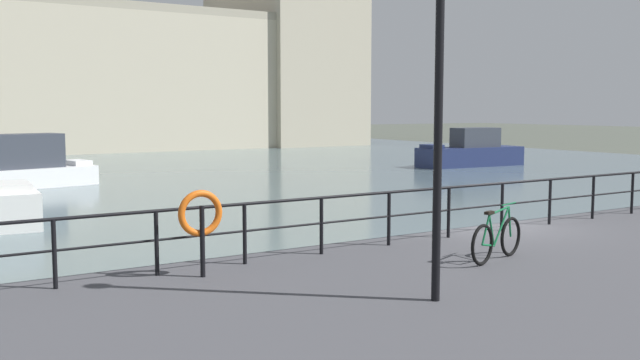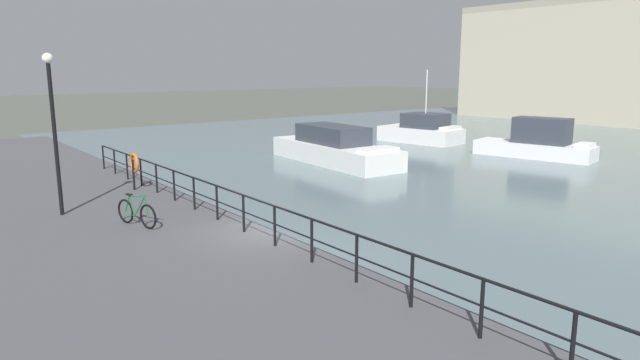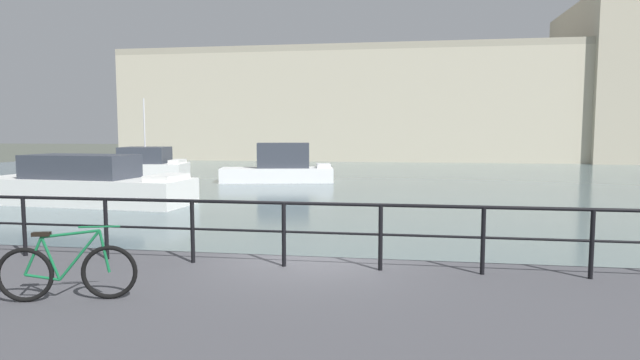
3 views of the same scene
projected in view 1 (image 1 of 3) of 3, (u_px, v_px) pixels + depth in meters
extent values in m
plane|color=#4C5147|center=(486.00, 268.00, 16.53)|extent=(240.00, 240.00, 0.00)
cube|color=slate|center=(112.00, 171.00, 41.89)|extent=(80.00, 60.00, 0.01)
cube|color=#C1B79E|center=(30.00, 83.00, 61.66)|extent=(60.94, 15.94, 11.80)
cube|color=#B2A891|center=(283.00, 62.00, 74.89)|extent=(10.33, 17.54, 17.18)
cube|color=white|center=(16.00, 178.00, 32.95)|extent=(7.44, 3.55, 0.91)
cube|color=#333842|center=(24.00, 151.00, 33.11)|extent=(3.54, 2.24, 1.60)
cube|color=white|center=(77.00, 163.00, 34.97)|extent=(1.14, 1.65, 0.24)
cube|color=white|center=(10.00, 187.00, 22.06)|extent=(1.31, 2.11, 0.24)
cube|color=navy|center=(470.00, 157.00, 45.36)|extent=(7.45, 2.54, 1.23)
cube|color=#333842|center=(475.00, 137.00, 45.42)|extent=(3.10, 1.70, 1.24)
cube|color=navy|center=(432.00, 146.00, 43.84)|extent=(0.98, 1.48, 0.24)
cylinder|color=black|center=(54.00, 254.00, 10.53)|extent=(0.07, 0.07, 1.05)
cylinder|color=black|center=(157.00, 243.00, 11.37)|extent=(0.07, 0.07, 1.05)
cylinder|color=black|center=(245.00, 234.00, 12.21)|extent=(0.07, 0.07, 1.05)
cylinder|color=black|center=(321.00, 226.00, 13.05)|extent=(0.07, 0.07, 1.05)
cylinder|color=black|center=(389.00, 219.00, 13.89)|extent=(0.07, 0.07, 1.05)
cylinder|color=black|center=(449.00, 213.00, 14.73)|extent=(0.07, 0.07, 1.05)
cylinder|color=black|center=(502.00, 207.00, 15.57)|extent=(0.07, 0.07, 1.05)
cylinder|color=black|center=(550.00, 202.00, 16.41)|extent=(0.07, 0.07, 1.05)
cylinder|color=black|center=(593.00, 197.00, 17.25)|extent=(0.07, 0.07, 1.05)
cylinder|color=black|center=(632.00, 193.00, 18.09)|extent=(0.07, 0.07, 1.05)
cylinder|color=black|center=(477.00, 185.00, 15.09)|extent=(23.61, 0.06, 0.06)
cylinder|color=black|center=(476.00, 207.00, 15.14)|extent=(23.61, 0.04, 0.04)
torus|color=black|center=(511.00, 236.00, 12.89)|extent=(0.71, 0.26, 0.72)
torus|color=black|center=(482.00, 245.00, 12.11)|extent=(0.71, 0.26, 0.72)
cylinder|color=#146638|center=(501.00, 226.00, 12.60)|extent=(0.54, 0.19, 0.66)
cylinder|color=#146638|center=(492.00, 231.00, 12.33)|extent=(0.23, 0.10, 0.58)
cylinder|color=#146638|center=(499.00, 211.00, 12.49)|extent=(0.71, 0.23, 0.11)
cylinder|color=#146638|center=(488.00, 245.00, 12.27)|extent=(0.42, 0.15, 0.12)
cylinder|color=#146638|center=(486.00, 230.00, 12.17)|extent=(0.26, 0.11, 0.51)
cylinder|color=#146638|center=(510.00, 222.00, 12.82)|extent=(0.14, 0.07, 0.57)
cube|color=black|center=(489.00, 213.00, 12.22)|extent=(0.24, 0.15, 0.05)
cylinder|color=#146638|center=(509.00, 204.00, 12.75)|extent=(0.51, 0.17, 0.02)
cylinder|color=black|center=(202.00, 241.00, 11.26)|extent=(0.08, 0.08, 1.15)
torus|color=orange|center=(200.00, 213.00, 11.27)|extent=(0.75, 0.11, 0.75)
cylinder|color=black|center=(438.00, 136.00, 9.70)|extent=(0.12, 0.12, 4.62)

